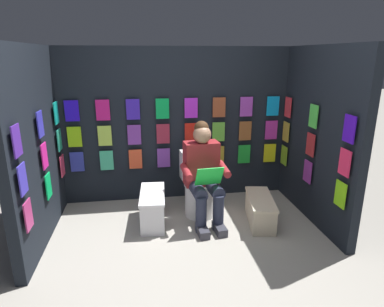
{
  "coord_description": "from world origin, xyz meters",
  "views": [
    {
      "loc": [
        0.46,
        2.59,
        1.91
      ],
      "look_at": [
        -0.09,
        -0.92,
        0.85
      ],
      "focal_mm": 30.94,
      "sensor_mm": 36.0,
      "label": 1
    }
  ],
  "objects_px": {
    "person_reading": "(204,173)",
    "comic_longbox_far": "(260,210)",
    "comic_longbox_near": "(153,208)",
    "toilet": "(199,188)"
  },
  "relations": [
    {
      "from": "person_reading",
      "to": "comic_longbox_far",
      "type": "relative_size",
      "value": 1.6
    },
    {
      "from": "comic_longbox_far",
      "to": "comic_longbox_near",
      "type": "bearing_deg",
      "value": 2.39
    },
    {
      "from": "comic_longbox_near",
      "to": "person_reading",
      "type": "bearing_deg",
      "value": -179.79
    },
    {
      "from": "comic_longbox_near",
      "to": "comic_longbox_far",
      "type": "bearing_deg",
      "value": 175.31
    },
    {
      "from": "toilet",
      "to": "comic_longbox_near",
      "type": "xyz_separation_m",
      "value": [
        0.58,
        0.19,
        -0.14
      ]
    },
    {
      "from": "comic_longbox_near",
      "to": "comic_longbox_far",
      "type": "relative_size",
      "value": 0.93
    },
    {
      "from": "toilet",
      "to": "person_reading",
      "type": "distance_m",
      "value": 0.35
    },
    {
      "from": "toilet",
      "to": "person_reading",
      "type": "xyz_separation_m",
      "value": [
        -0.02,
        0.23,
        0.27
      ]
    },
    {
      "from": "toilet",
      "to": "person_reading",
      "type": "relative_size",
      "value": 0.65
    },
    {
      "from": "toilet",
      "to": "comic_longbox_far",
      "type": "distance_m",
      "value": 0.79
    }
  ]
}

